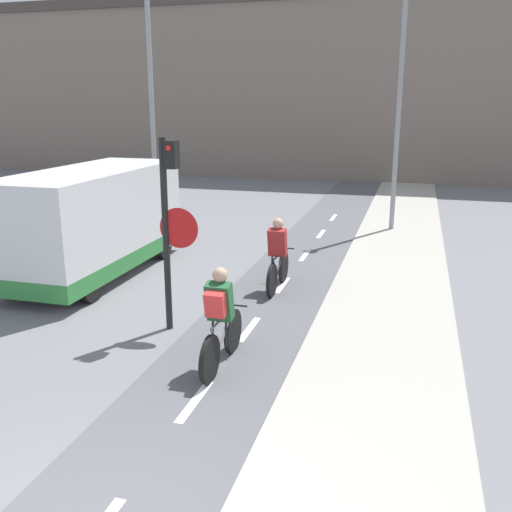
{
  "coord_description": "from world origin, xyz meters",
  "views": [
    {
      "loc": [
        2.55,
        -3.16,
        3.77
      ],
      "look_at": [
        0.0,
        5.94,
        1.2
      ],
      "focal_mm": 40.0,
      "sensor_mm": 36.0,
      "label": 1
    }
  ],
  "objects_px": {
    "cyclist_near": "(221,322)",
    "cyclist_far": "(278,258)",
    "street_lamp_sidewalk": "(401,79)",
    "traffic_light_pole": "(170,214)",
    "street_lamp_far": "(150,75)",
    "van": "(94,224)"
  },
  "relations": [
    {
      "from": "cyclist_near",
      "to": "cyclist_far",
      "type": "height_order",
      "value": "cyclist_near"
    },
    {
      "from": "traffic_light_pole",
      "to": "street_lamp_sidewalk",
      "type": "bearing_deg",
      "value": 70.26
    },
    {
      "from": "street_lamp_sidewalk",
      "to": "van",
      "type": "relative_size",
      "value": 1.41
    },
    {
      "from": "traffic_light_pole",
      "to": "cyclist_near",
      "type": "height_order",
      "value": "traffic_light_pole"
    },
    {
      "from": "cyclist_far",
      "to": "van",
      "type": "relative_size",
      "value": 0.33
    },
    {
      "from": "cyclist_far",
      "to": "van",
      "type": "distance_m",
      "value": 4.2
    },
    {
      "from": "street_lamp_sidewalk",
      "to": "cyclist_far",
      "type": "relative_size",
      "value": 4.26
    },
    {
      "from": "street_lamp_sidewalk",
      "to": "street_lamp_far",
      "type": "bearing_deg",
      "value": -167.17
    },
    {
      "from": "traffic_light_pole",
      "to": "street_lamp_sidewalk",
      "type": "height_order",
      "value": "street_lamp_sidewalk"
    },
    {
      "from": "street_lamp_far",
      "to": "cyclist_near",
      "type": "xyz_separation_m",
      "value": [
        5.02,
        -8.53,
        -3.79
      ]
    },
    {
      "from": "traffic_light_pole",
      "to": "van",
      "type": "distance_m",
      "value": 3.96
    },
    {
      "from": "van",
      "to": "cyclist_far",
      "type": "bearing_deg",
      "value": 0.35
    },
    {
      "from": "street_lamp_sidewalk",
      "to": "cyclist_far",
      "type": "distance_m",
      "value": 7.67
    },
    {
      "from": "traffic_light_pole",
      "to": "street_lamp_sidewalk",
      "type": "xyz_separation_m",
      "value": [
        3.2,
        8.93,
        2.38
      ]
    },
    {
      "from": "cyclist_near",
      "to": "van",
      "type": "height_order",
      "value": "van"
    },
    {
      "from": "van",
      "to": "traffic_light_pole",
      "type": "bearing_deg",
      "value": -40.08
    },
    {
      "from": "traffic_light_pole",
      "to": "van",
      "type": "xyz_separation_m",
      "value": [
        -2.96,
        2.49,
        -0.84
      ]
    },
    {
      "from": "cyclist_near",
      "to": "cyclist_far",
      "type": "xyz_separation_m",
      "value": [
        -0.05,
        3.7,
        -0.05
      ]
    },
    {
      "from": "traffic_light_pole",
      "to": "cyclist_near",
      "type": "relative_size",
      "value": 1.87
    },
    {
      "from": "traffic_light_pole",
      "to": "cyclist_near",
      "type": "distance_m",
      "value": 2.15
    },
    {
      "from": "street_lamp_sidewalk",
      "to": "cyclist_far",
      "type": "height_order",
      "value": "street_lamp_sidewalk"
    },
    {
      "from": "cyclist_far",
      "to": "street_lamp_far",
      "type": "bearing_deg",
      "value": 135.89
    }
  ]
}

